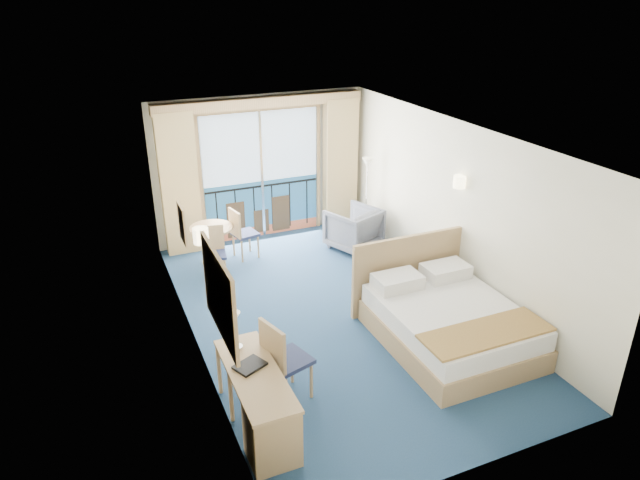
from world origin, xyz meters
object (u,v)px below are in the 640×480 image
(bed, at_px, (447,320))
(desk, at_px, (268,421))
(desk_chair, at_px, (282,357))
(round_table, at_px, (212,236))
(armchair, at_px, (354,228))
(table_chair_b, at_px, (214,249))
(nightstand, at_px, (424,267))
(table_chair_a, at_px, (241,231))
(floor_lamp, at_px, (367,178))

(bed, bearing_deg, desk, -161.23)
(desk_chair, distance_m, round_table, 3.92)
(armchair, xyz_separation_m, table_chair_b, (-2.62, -0.10, 0.11))
(bed, distance_m, armchair, 3.23)
(desk, xyz_separation_m, table_chair_b, (0.44, 4.10, 0.10))
(armchair, distance_m, desk, 5.19)
(nightstand, bearing_deg, armchair, 104.82)
(bed, xyz_separation_m, table_chair_a, (-1.82, 3.62, 0.20))
(desk, bearing_deg, desk_chair, 60.08)
(bed, height_order, desk, bed)
(nightstand, height_order, round_table, round_table)
(table_chair_a, bearing_deg, desk_chair, 159.15)
(bed, bearing_deg, armchair, 86.56)
(floor_lamp, xyz_separation_m, table_chair_a, (-2.41, 0.10, -0.68))
(armchair, height_order, table_chair_a, table_chair_a)
(desk, height_order, round_table, desk)
(round_table, distance_m, table_chair_b, 0.54)
(desk, bearing_deg, nightstand, 35.79)
(armchair, relative_size, table_chair_a, 0.91)
(nightstand, distance_m, table_chair_a, 3.22)
(desk, xyz_separation_m, round_table, (0.53, 4.63, 0.11))
(floor_lamp, distance_m, table_chair_b, 3.13)
(bed, relative_size, nightstand, 4.03)
(armchair, height_order, desk, armchair)
(nightstand, xyz_separation_m, table_chair_b, (-3.06, 1.58, 0.22))
(nightstand, bearing_deg, table_chair_b, 152.79)
(round_table, bearing_deg, floor_lamp, -2.58)
(desk, xyz_separation_m, desk_chair, (0.41, 0.71, 0.21))
(round_table, xyz_separation_m, table_chair_b, (-0.10, -0.53, -0.01))
(floor_lamp, distance_m, desk, 5.73)
(desk, bearing_deg, armchair, 53.95)
(armchair, bearing_deg, floor_lamp, -166.08)
(table_chair_a, bearing_deg, round_table, 75.04)
(bed, relative_size, table_chair_a, 2.37)
(table_chair_b, bearing_deg, round_table, 89.08)
(table_chair_a, distance_m, table_chair_b, 0.79)
(bed, xyz_separation_m, desk, (-2.86, -0.97, 0.07))
(nightstand, relative_size, round_table, 0.73)
(floor_lamp, bearing_deg, armchair, -143.86)
(desk_chair, xyz_separation_m, table_chair_b, (0.03, 3.39, -0.11))
(armchair, relative_size, floor_lamp, 0.53)
(nightstand, height_order, table_chair_b, table_chair_b)
(bed, height_order, nightstand, bed)
(floor_lamp, distance_m, table_chair_a, 2.51)
(round_table, bearing_deg, armchair, -9.57)
(nightstand, xyz_separation_m, armchair, (-0.44, 1.68, 0.11))
(floor_lamp, bearing_deg, bed, -99.60)
(bed, xyz_separation_m, table_chair_b, (-2.43, 3.13, 0.17))
(armchair, xyz_separation_m, desk_chair, (-2.65, -3.49, 0.22))
(floor_lamp, relative_size, table_chair_a, 1.72)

